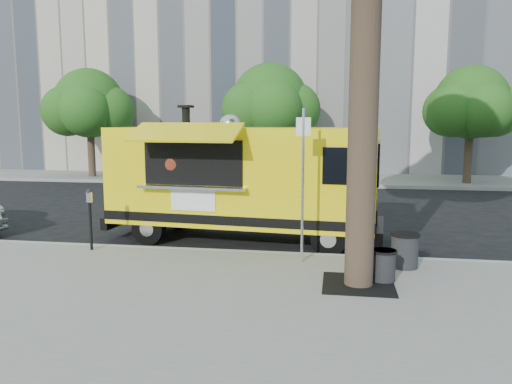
% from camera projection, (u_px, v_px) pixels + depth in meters
% --- Properties ---
extents(ground, '(120.00, 120.00, 0.00)m').
position_uv_depth(ground, '(240.00, 247.00, 11.64)').
color(ground, black).
rests_on(ground, ground).
extents(sidewalk, '(60.00, 6.00, 0.15)m').
position_uv_depth(sidewalk, '(190.00, 305.00, 7.72)').
color(sidewalk, gray).
rests_on(sidewalk, ground).
extents(curb, '(60.00, 0.14, 0.16)m').
position_uv_depth(curb, '(232.00, 254.00, 10.72)').
color(curb, '#999993').
rests_on(curb, ground).
extents(far_sidewalk, '(60.00, 5.00, 0.15)m').
position_uv_depth(far_sidewalk, '(292.00, 179.00, 24.83)').
color(far_sidewalk, gray).
rests_on(far_sidewalk, ground).
extents(building_mid, '(20.00, 14.00, 20.00)m').
position_uv_depth(building_mid, '(501.00, 6.00, 30.82)').
color(building_mid, '#A49E9A').
rests_on(building_mid, ground).
extents(tree_well, '(1.20, 1.20, 0.02)m').
position_uv_depth(tree_well, '(358.00, 284.00, 8.47)').
color(tree_well, black).
rests_on(tree_well, sidewalk).
extents(far_tree_a, '(3.42, 3.42, 5.36)m').
position_uv_depth(far_tree_a, '(89.00, 104.00, 24.72)').
color(far_tree_a, '#33261C').
rests_on(far_tree_a, far_sidewalk).
extents(far_tree_b, '(3.60, 3.60, 5.50)m').
position_uv_depth(far_tree_b, '(270.00, 102.00, 23.68)').
color(far_tree_b, '#33261C').
rests_on(far_tree_b, far_sidewalk).
extents(far_tree_c, '(3.24, 3.24, 5.21)m').
position_uv_depth(far_tree_c, '(471.00, 103.00, 21.98)').
color(far_tree_c, '#33261C').
rests_on(far_tree_c, far_sidewalk).
extents(sign_post, '(0.28, 0.06, 3.00)m').
position_uv_depth(sign_post, '(303.00, 176.00, 9.62)').
color(sign_post, silver).
rests_on(sign_post, sidewalk).
extents(parking_meter, '(0.11, 0.11, 1.33)m').
position_uv_depth(parking_meter, '(90.00, 212.00, 10.66)').
color(parking_meter, black).
rests_on(parking_meter, sidewalk).
extents(food_truck, '(6.79, 3.35, 3.27)m').
position_uv_depth(food_truck, '(242.00, 179.00, 12.00)').
color(food_truck, yellow).
rests_on(food_truck, ground).
extents(trash_bin_left, '(0.46, 0.46, 0.55)m').
position_uv_depth(trash_bin_left, '(383.00, 264.00, 8.63)').
color(trash_bin_left, black).
rests_on(trash_bin_left, sidewalk).
extents(trash_bin_right, '(0.55, 0.55, 0.66)m').
position_uv_depth(trash_bin_right, '(405.00, 249.00, 9.43)').
color(trash_bin_right, black).
rests_on(trash_bin_right, sidewalk).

